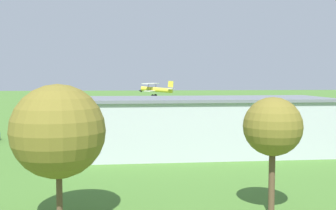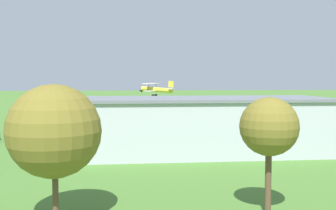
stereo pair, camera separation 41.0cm
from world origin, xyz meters
name	(u,v)px [view 1 (the left image)]	position (x,y,z in m)	size (l,w,h in m)	color
ground_plane	(185,120)	(0.00, 0.00, 0.00)	(400.00, 400.00, 0.00)	#47752D
hangar	(201,126)	(3.29, 38.63, 3.51)	(31.53, 11.20, 7.00)	#B7BCC6
biplane	(155,89)	(6.72, 3.48, 7.04)	(7.75, 7.80, 3.45)	yellow
car_green	(81,134)	(19.65, 25.68, 0.83)	(2.43, 4.52, 1.59)	#1E6B38
car_yellow	(29,136)	(26.99, 27.42, 0.83)	(2.19, 4.72, 1.60)	gold
person_walking_on_apron	(90,137)	(17.99, 28.80, 0.76)	(0.41, 0.41, 1.55)	orange
person_crossing_taxiway	(255,129)	(-8.96, 22.17, 0.78)	(0.45, 0.45, 1.57)	#3F3F47
tree_behind_hangar_left	(58,131)	(16.71, 61.32, 6.06)	(6.05, 6.05, 9.09)	brown
tree_by_windsock	(273,127)	(2.40, 60.90, 6.10)	(4.05, 4.05, 8.17)	brown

